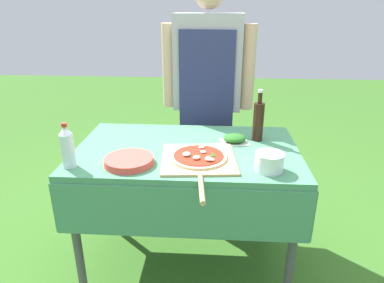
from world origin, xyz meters
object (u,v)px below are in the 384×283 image
herb_container (235,139)px  mixing_tub (269,162)px  person_cook (208,86)px  water_bottle (67,147)px  prep_table (187,164)px  pizza_on_peel (199,159)px  plate_stack (129,161)px  oil_bottle (258,121)px

herb_container → mixing_tub: 0.38m
person_cook → water_bottle: size_ratio=7.54×
prep_table → pizza_on_peel: 0.22m
plate_stack → mixing_tub: bearing=-2.2°
prep_table → plate_stack: plate_stack is taller
prep_table → mixing_tub: size_ratio=9.08×
person_cook → water_bottle: bearing=57.9°
herb_container → plate_stack: 0.64m
pizza_on_peel → mixing_tub: bearing=-18.6°
person_cook → pizza_on_peel: bearing=92.0°
prep_table → person_cook: (0.10, 0.64, 0.31)m
person_cook → mixing_tub: (0.32, -0.90, -0.16)m
pizza_on_peel → mixing_tub: mixing_tub is taller
oil_bottle → plate_stack: bearing=-151.4°
water_bottle → plate_stack: water_bottle is taller
person_cook → plate_stack: size_ratio=6.85×
mixing_tub → herb_container: bearing=113.0°
person_cook → pizza_on_peel: size_ratio=2.74×
water_bottle → person_cook: bearing=54.1°
person_cook → mixing_tub: size_ratio=12.47×
herb_container → mixing_tub: (0.15, -0.35, 0.02)m
mixing_tub → plate_stack: bearing=177.8°
person_cook → mixing_tub: person_cook is taller
oil_bottle → herb_container: (-0.14, -0.05, -0.10)m
person_cook → oil_bottle: 0.59m
prep_table → person_cook: bearing=81.2°
prep_table → oil_bottle: (0.41, 0.15, 0.22)m
oil_bottle → water_bottle: size_ratio=1.33×
herb_container → plate_stack: (-0.55, -0.32, -0.01)m
prep_table → pizza_on_peel: pizza_on_peel is taller
person_cook → oil_bottle: bearing=125.7°
mixing_tub → plate_stack: mixing_tub is taller
prep_table → plate_stack: size_ratio=4.99×
water_bottle → mixing_tub: (0.99, 0.02, -0.06)m
herb_container → mixing_tub: size_ratio=1.30×
oil_bottle → water_bottle: bearing=-156.5°
plate_stack → oil_bottle: bearing=28.6°
prep_table → oil_bottle: bearing=20.0°
person_cook → herb_container: 0.60m
water_bottle → mixing_tub: size_ratio=1.65×
mixing_tub → pizza_on_peel: bearing=166.4°
water_bottle → plate_stack: (0.29, 0.05, -0.09)m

